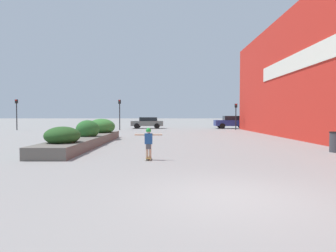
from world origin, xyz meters
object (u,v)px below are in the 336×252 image
object	(u,v)px
skateboard	(149,158)
skateboarder	(149,140)
car_leftmost	(314,122)
car_center_left	(148,122)
traffic_light_right	(236,112)
traffic_light_left	(120,109)
car_center_right	(232,122)
traffic_light_far_left	(17,109)

from	to	relation	value
skateboard	skateboarder	xyz separation A→B (m)	(-0.00, -0.00, 0.72)
car_leftmost	car_center_left	xyz separation A→B (m)	(-21.92, -0.81, -0.00)
traffic_light_right	traffic_light_left	bearing A→B (deg)	-178.00
traffic_light_left	car_center_right	bearing A→B (deg)	15.95
skateboard	car_center_right	world-z (taller)	car_center_right
skateboarder	car_center_left	bearing A→B (deg)	92.99
traffic_light_right	car_leftmost	bearing A→B (deg)	21.70
skateboarder	skateboard	bearing A→B (deg)	62.44
traffic_light_left	skateboard	bearing A→B (deg)	-78.14
traffic_light_far_left	traffic_light_left	bearing A→B (deg)	1.04
car_leftmost	car_center_left	world-z (taller)	car_leftmost
traffic_light_left	traffic_light_right	bearing A→B (deg)	2.00
car_leftmost	traffic_light_far_left	distance (m)	37.10
car_center_left	skateboarder	bearing A→B (deg)	-176.01
traffic_light_right	traffic_light_far_left	bearing A→B (deg)	-178.45
traffic_light_right	traffic_light_far_left	world-z (taller)	traffic_light_far_left
car_center_right	skateboard	bearing A→B (deg)	161.55
car_leftmost	traffic_light_right	world-z (taller)	traffic_light_right
car_leftmost	traffic_light_right	bearing A→B (deg)	111.70
car_leftmost	car_center_left	distance (m)	21.94
skateboard	traffic_light_left	distance (m)	23.72
car_center_left	traffic_light_left	size ratio (longest dim) A/B	1.17
skateboard	skateboarder	world-z (taller)	skateboarder
car_leftmost	traffic_light_far_left	size ratio (longest dim) A/B	1.36
skateboarder	car_leftmost	world-z (taller)	car_leftmost
skateboarder	car_center_right	xyz separation A→B (m)	(9.03, 27.07, 0.07)
traffic_light_right	traffic_light_far_left	distance (m)	25.42
traffic_light_left	traffic_light_right	distance (m)	13.59
traffic_light_left	traffic_light_far_left	bearing A→B (deg)	-178.96
traffic_light_right	traffic_light_far_left	xyz separation A→B (m)	(-25.41, -0.69, 0.28)
traffic_light_left	traffic_light_right	xyz separation A→B (m)	(13.58, 0.47, -0.26)
car_center_right	traffic_light_right	xyz separation A→B (m)	(-0.30, -3.49, 1.26)
car_center_left	traffic_light_left	xyz separation A→B (m)	(-2.95, -4.15, 1.61)
traffic_light_far_left	traffic_light_right	bearing A→B (deg)	1.55
car_center_left	traffic_light_right	bearing A→B (deg)	-109.10
skateboarder	traffic_light_far_left	size ratio (longest dim) A/B	0.33
car_leftmost	car_center_right	bearing A→B (deg)	95.19
car_center_left	car_center_right	xyz separation A→B (m)	(10.93, -0.18, 0.08)
traffic_light_left	traffic_light_far_left	xyz separation A→B (m)	(-11.83, -0.21, 0.02)
car_center_left	traffic_light_left	bearing A→B (deg)	144.59
car_center_right	traffic_light_far_left	distance (m)	26.09
skateboarder	car_center_right	world-z (taller)	car_center_right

